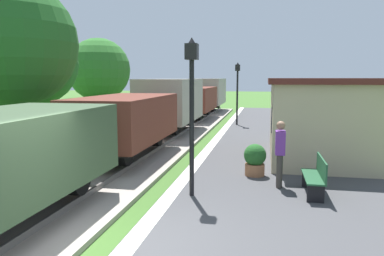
# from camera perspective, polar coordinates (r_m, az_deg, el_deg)

# --- Properties ---
(platform_edge_stripe) EXTENTS (0.36, 60.00, 0.01)m
(platform_edge_stripe) POSITION_cam_1_polar(r_m,az_deg,el_deg) (6.57, -9.87, -17.54)
(platform_edge_stripe) COLOR silver
(platform_edge_stripe) RESTS_ON platform_slab
(rail_near) EXTENTS (0.07, 60.00, 0.14)m
(rail_near) POSITION_cam_1_polar(r_m,az_deg,el_deg) (7.54, -25.33, -15.28)
(rail_near) COLOR slate
(rail_near) RESTS_ON track_ballast
(freight_train) EXTENTS (2.50, 32.60, 2.72)m
(freight_train) POSITION_cam_1_polar(r_m,az_deg,el_deg) (20.69, -2.77, 3.46)
(freight_train) COLOR #384C33
(freight_train) RESTS_ON rail_near
(station_hut) EXTENTS (3.50, 5.80, 2.78)m
(station_hut) POSITION_cam_1_polar(r_m,az_deg,el_deg) (13.84, 18.68, 1.51)
(station_hut) COLOR tan
(station_hut) RESTS_ON platform_slab
(bench_near_hut) EXTENTS (0.42, 1.50, 0.91)m
(bench_near_hut) POSITION_cam_1_polar(r_m,az_deg,el_deg) (9.46, 18.43, -6.91)
(bench_near_hut) COLOR #1E4C2D
(bench_near_hut) RESTS_ON platform_slab
(bench_down_platform) EXTENTS (0.42, 1.50, 0.91)m
(bench_down_platform) POSITION_cam_1_polar(r_m,az_deg,el_deg) (18.51, 14.92, 0.21)
(bench_down_platform) COLOR #1E4C2D
(bench_down_platform) RESTS_ON platform_slab
(person_waiting) EXTENTS (0.24, 0.38, 1.71)m
(person_waiting) POSITION_cam_1_polar(r_m,az_deg,el_deg) (9.77, 13.29, -3.49)
(person_waiting) COLOR #38332D
(person_waiting) RESTS_ON platform_slab
(potted_planter) EXTENTS (0.64, 0.64, 0.92)m
(potted_planter) POSITION_cam_1_polar(r_m,az_deg,el_deg) (10.88, 9.59, -4.73)
(potted_planter) COLOR #9E6642
(potted_planter) RESTS_ON platform_slab
(lamp_post_near) EXTENTS (0.28, 0.28, 3.70)m
(lamp_post_near) POSITION_cam_1_polar(r_m,az_deg,el_deg) (8.63, -0.04, 6.09)
(lamp_post_near) COLOR black
(lamp_post_near) RESTS_ON platform_slab
(lamp_post_far) EXTENTS (0.28, 0.28, 3.70)m
(lamp_post_far) POSITION_cam_1_polar(r_m,az_deg,el_deg) (22.39, 6.96, 7.00)
(lamp_post_far) COLOR black
(lamp_post_far) RESTS_ON platform_slab
(tree_trackside_far) EXTENTS (4.47, 4.47, 6.48)m
(tree_trackside_far) POSITION_cam_1_polar(r_m,az_deg,el_deg) (14.80, -25.72, 11.57)
(tree_trackside_far) COLOR #4C3823
(tree_trackside_far) RESTS_ON ground
(tree_field_left) EXTENTS (4.16, 4.16, 5.83)m
(tree_field_left) POSITION_cam_1_polar(r_m,az_deg,el_deg) (20.69, -22.73, 9.04)
(tree_field_left) COLOR #4C3823
(tree_field_left) RESTS_ON ground
(tree_field_distant) EXTENTS (4.57, 4.57, 5.92)m
(tree_field_distant) POSITION_cam_1_polar(r_m,az_deg,el_deg) (28.43, -14.05, 8.63)
(tree_field_distant) COLOR #4C3823
(tree_field_distant) RESTS_ON ground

